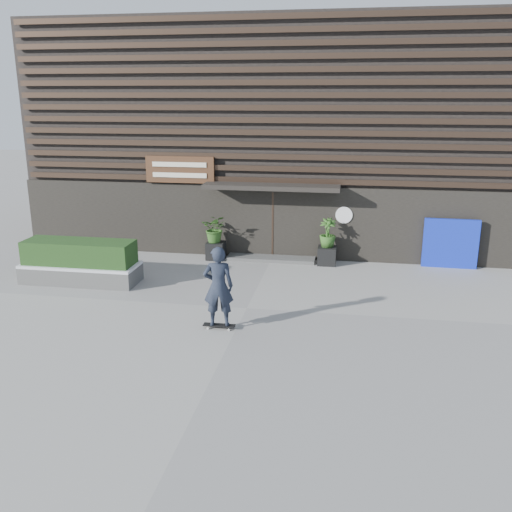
% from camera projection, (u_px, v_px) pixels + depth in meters
% --- Properties ---
extents(ground, '(80.00, 80.00, 0.00)m').
position_uv_depth(ground, '(247.00, 308.00, 14.89)').
color(ground, gray).
rests_on(ground, ground).
extents(entrance_step, '(3.00, 0.80, 0.12)m').
position_uv_depth(entrance_step, '(271.00, 258.00, 19.23)').
color(entrance_step, '#464643').
rests_on(entrance_step, ground).
extents(planter_pot_left, '(0.60, 0.60, 0.60)m').
position_uv_depth(planter_pot_left, '(216.00, 251.00, 19.28)').
color(planter_pot_left, black).
rests_on(planter_pot_left, ground).
extents(bamboo_left, '(0.86, 0.75, 0.96)m').
position_uv_depth(bamboo_left, '(215.00, 228.00, 19.06)').
color(bamboo_left, '#2D591E').
rests_on(bamboo_left, planter_pot_left).
extents(planter_pot_right, '(0.60, 0.60, 0.60)m').
position_uv_depth(planter_pot_right, '(327.00, 256.00, 18.67)').
color(planter_pot_right, black).
rests_on(planter_pot_right, ground).
extents(bamboo_right, '(0.54, 0.54, 0.96)m').
position_uv_depth(bamboo_right, '(328.00, 233.00, 18.46)').
color(bamboo_right, '#2D591E').
rests_on(bamboo_right, planter_pot_right).
extents(raised_bed, '(3.50, 1.20, 0.50)m').
position_uv_depth(raised_bed, '(81.00, 274.00, 16.94)').
color(raised_bed, '#474845').
rests_on(raised_bed, ground).
extents(snow_layer, '(3.50, 1.20, 0.08)m').
position_uv_depth(snow_layer, '(80.00, 265.00, 16.86)').
color(snow_layer, silver).
rests_on(snow_layer, raised_bed).
extents(hedge, '(3.30, 1.00, 0.70)m').
position_uv_depth(hedge, '(79.00, 252.00, 16.75)').
color(hedge, '#1A3714').
rests_on(hedge, snow_layer).
extents(blue_tarp, '(1.73, 0.17, 1.62)m').
position_uv_depth(blue_tarp, '(451.00, 244.00, 18.18)').
color(blue_tarp, '#0D20B1').
rests_on(blue_tarp, ground).
extents(building, '(18.00, 11.00, 8.00)m').
position_uv_depth(building, '(290.00, 132.00, 23.22)').
color(building, black).
rests_on(building, ground).
extents(skateboarder, '(0.78, 0.58, 2.06)m').
position_uv_depth(skateboarder, '(218.00, 287.00, 13.31)').
color(skateboarder, black).
rests_on(skateboarder, ground).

